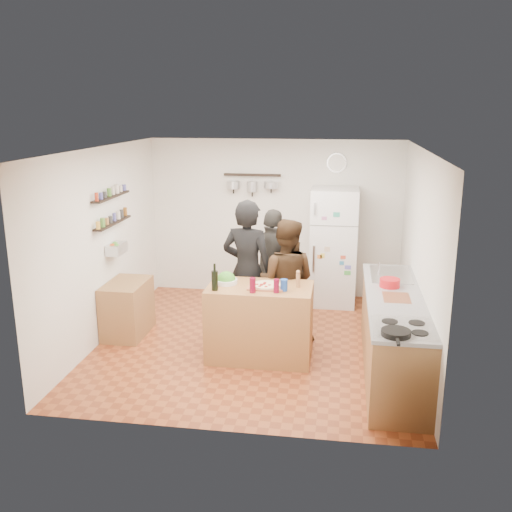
% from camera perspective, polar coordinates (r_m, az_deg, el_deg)
% --- Properties ---
extents(room_shell, '(4.20, 4.20, 4.20)m').
position_cam_1_polar(room_shell, '(7.48, 0.33, 1.30)').
color(room_shell, brown).
rests_on(room_shell, ground).
extents(prep_island, '(1.25, 0.72, 0.91)m').
position_cam_1_polar(prep_island, '(6.96, 0.39, -6.62)').
color(prep_island, brown).
rests_on(prep_island, floor).
extents(pizza_board, '(0.42, 0.34, 0.02)m').
position_cam_1_polar(pizza_board, '(6.78, 1.04, -3.06)').
color(pizza_board, '#9A5438').
rests_on(pizza_board, prep_island).
extents(pizza, '(0.34, 0.34, 0.02)m').
position_cam_1_polar(pizza, '(6.77, 1.04, -2.91)').
color(pizza, '#D3BA8B').
rests_on(pizza, pizza_board).
extents(salad_bowl, '(0.27, 0.27, 0.05)m').
position_cam_1_polar(salad_bowl, '(6.92, -2.99, -2.55)').
color(salad_bowl, silver).
rests_on(salad_bowl, prep_island).
extents(wine_bottle, '(0.08, 0.08, 0.23)m').
position_cam_1_polar(wine_bottle, '(6.66, -4.15, -2.48)').
color(wine_bottle, black).
rests_on(wine_bottle, prep_island).
extents(wine_glass_near, '(0.07, 0.07, 0.18)m').
position_cam_1_polar(wine_glass_near, '(6.56, -0.34, -2.95)').
color(wine_glass_near, maroon).
rests_on(wine_glass_near, prep_island).
extents(wine_glass_far, '(0.07, 0.07, 0.16)m').
position_cam_1_polar(wine_glass_far, '(6.57, 2.05, -3.02)').
color(wine_glass_far, '#5F0821').
rests_on(wine_glass_far, prep_island).
extents(pepper_mill, '(0.05, 0.05, 0.16)m').
position_cam_1_polar(pepper_mill, '(6.78, 4.22, -2.44)').
color(pepper_mill, '#97663F').
rests_on(pepper_mill, prep_island).
extents(salt_canister, '(0.08, 0.08, 0.14)m').
position_cam_1_polar(salt_canister, '(6.64, 2.81, -2.92)').
color(salt_canister, navy).
rests_on(salt_canister, prep_island).
extents(person_left, '(0.76, 0.58, 1.86)m').
position_cam_1_polar(person_left, '(7.37, -0.87, -1.48)').
color(person_left, black).
rests_on(person_left, floor).
extents(person_center, '(0.86, 0.70, 1.63)m').
position_cam_1_polar(person_center, '(7.33, 2.97, -2.55)').
color(person_center, black).
rests_on(person_center, floor).
extents(person_back, '(1.05, 0.75, 1.65)m').
position_cam_1_polar(person_back, '(7.87, 1.74, -1.24)').
color(person_back, '#282623').
rests_on(person_back, floor).
extents(counter_run, '(0.63, 2.63, 0.90)m').
position_cam_1_polar(counter_run, '(6.79, 13.60, -7.67)').
color(counter_run, '#9E7042').
rests_on(counter_run, floor).
extents(stove_top, '(0.60, 0.62, 0.02)m').
position_cam_1_polar(stove_top, '(5.75, 14.62, -7.03)').
color(stove_top, white).
rests_on(stove_top, counter_run).
extents(skillet, '(0.28, 0.28, 0.05)m').
position_cam_1_polar(skillet, '(5.52, 13.82, -7.47)').
color(skillet, black).
rests_on(skillet, stove_top).
extents(sink, '(0.50, 0.80, 0.03)m').
position_cam_1_polar(sink, '(7.44, 13.30, -1.87)').
color(sink, silver).
rests_on(sink, counter_run).
extents(cutting_board, '(0.30, 0.40, 0.02)m').
position_cam_1_polar(cutting_board, '(6.59, 13.87, -4.13)').
color(cutting_board, '#985537').
rests_on(cutting_board, counter_run).
extents(red_bowl, '(0.24, 0.24, 0.10)m').
position_cam_1_polar(red_bowl, '(6.93, 13.23, -2.63)').
color(red_bowl, red).
rests_on(red_bowl, counter_run).
extents(fridge, '(0.70, 0.68, 1.80)m').
position_cam_1_polar(fridge, '(8.82, 7.75, 0.91)').
color(fridge, white).
rests_on(fridge, floor).
extents(wall_clock, '(0.30, 0.03, 0.30)m').
position_cam_1_polar(wall_clock, '(8.93, 8.07, 9.22)').
color(wall_clock, silver).
rests_on(wall_clock, back_wall).
extents(spice_shelf_lower, '(0.12, 1.00, 0.02)m').
position_cam_1_polar(spice_shelf_lower, '(7.77, -14.13, 3.23)').
color(spice_shelf_lower, black).
rests_on(spice_shelf_lower, left_wall).
extents(spice_shelf_upper, '(0.12, 1.00, 0.02)m').
position_cam_1_polar(spice_shelf_upper, '(7.71, -14.29, 5.78)').
color(spice_shelf_upper, black).
rests_on(spice_shelf_upper, left_wall).
extents(produce_basket, '(0.18, 0.35, 0.14)m').
position_cam_1_polar(produce_basket, '(7.83, -13.76, 0.72)').
color(produce_basket, silver).
rests_on(produce_basket, left_wall).
extents(side_table, '(0.50, 0.80, 0.73)m').
position_cam_1_polar(side_table, '(7.86, -12.75, -5.14)').
color(side_table, olive).
rests_on(side_table, floor).
extents(pot_rack, '(0.90, 0.04, 0.04)m').
position_cam_1_polar(pot_rack, '(8.98, -0.38, 8.11)').
color(pot_rack, black).
rests_on(pot_rack, back_wall).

